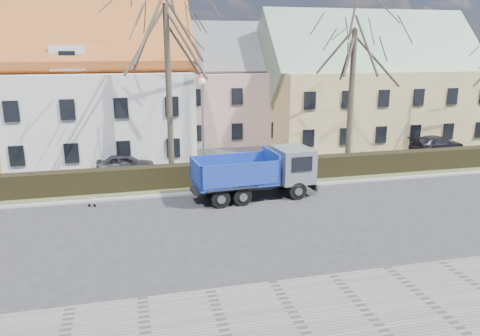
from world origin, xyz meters
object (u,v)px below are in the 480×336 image
object	(u,v)px
dump_truck	(250,174)
streetlight	(203,130)
cart_frame	(88,201)
parked_car_b	(437,144)
parked_car_a	(125,164)

from	to	relation	value
dump_truck	streetlight	bearing A→B (deg)	111.71
dump_truck	cart_frame	world-z (taller)	dump_truck
dump_truck	parked_car_b	xyz separation A→B (m)	(16.78, 7.23, -0.70)
cart_frame	parked_car_a	size ratio (longest dim) A/B	0.17
parked_car_a	streetlight	bearing A→B (deg)	-120.01
parked_car_a	parked_car_b	distance (m)	23.25
parked_car_a	parked_car_b	size ratio (longest dim) A/B	0.81
dump_truck	streetlight	distance (m)	4.58
cart_frame	parked_car_b	distance (m)	26.04
dump_truck	parked_car_a	world-z (taller)	dump_truck
cart_frame	parked_car_b	world-z (taller)	parked_car_b
cart_frame	parked_car_b	bearing A→B (deg)	14.74
streetlight	parked_car_b	distance (m)	19.12
cart_frame	dump_truck	bearing A→B (deg)	-4.11
dump_truck	cart_frame	bearing A→B (deg)	171.46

